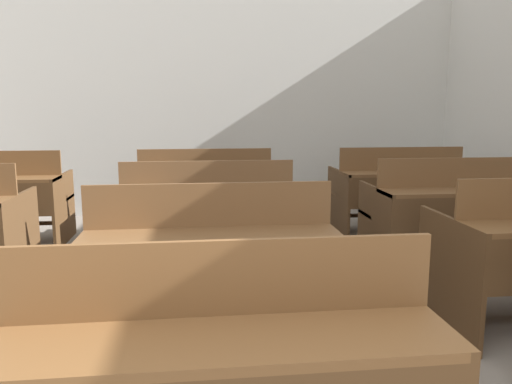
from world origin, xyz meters
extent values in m
cube|color=silver|center=(0.00, 6.01, 1.45)|extent=(6.64, 0.06, 2.90)
cube|color=silver|center=(3.29, 5.05, 1.71)|extent=(0.06, 1.86, 1.33)
cube|color=brown|center=(0.08, 1.02, 0.67)|extent=(1.32, 0.33, 0.03)
cube|color=brown|center=(0.08, 1.17, 0.80)|extent=(1.32, 0.02, 0.24)
cube|color=brown|center=(0.08, 1.45, 0.42)|extent=(1.32, 0.33, 0.03)
cube|color=brown|center=(-0.57, 2.41, 0.34)|extent=(0.03, 0.76, 0.68)
cube|color=brown|center=(0.72, 2.41, 0.34)|extent=(0.03, 0.76, 0.68)
cube|color=brown|center=(0.08, 2.19, 0.67)|extent=(1.32, 0.33, 0.03)
cube|color=brown|center=(0.08, 2.04, 0.50)|extent=(1.26, 0.02, 0.31)
cube|color=brown|center=(0.08, 2.35, 0.80)|extent=(1.32, 0.02, 0.24)
cube|color=brown|center=(0.08, 2.62, 0.42)|extent=(1.32, 0.33, 0.03)
cube|color=brown|center=(0.08, 2.62, 0.15)|extent=(1.26, 0.04, 0.04)
cube|color=#54371E|center=(1.48, 2.40, 0.34)|extent=(0.03, 0.76, 0.68)
cube|color=brown|center=(-1.31, 3.57, 0.34)|extent=(0.03, 0.76, 0.68)
cube|color=brown|center=(-0.55, 3.57, 0.34)|extent=(0.03, 0.76, 0.68)
cube|color=brown|center=(0.74, 3.57, 0.34)|extent=(0.03, 0.76, 0.68)
cube|color=brown|center=(0.09, 3.35, 0.67)|extent=(1.32, 0.33, 0.03)
cube|color=brown|center=(0.09, 3.20, 0.50)|extent=(1.26, 0.02, 0.31)
cube|color=brown|center=(0.09, 3.51, 0.80)|extent=(1.32, 0.02, 0.24)
cube|color=brown|center=(0.09, 3.78, 0.42)|extent=(1.32, 0.33, 0.03)
cube|color=brown|center=(0.09, 3.78, 0.15)|extent=(1.26, 0.04, 0.04)
cube|color=brown|center=(1.45, 3.57, 0.34)|extent=(0.03, 0.76, 0.68)
cube|color=brown|center=(2.10, 3.35, 0.67)|extent=(1.32, 0.33, 0.03)
cube|color=brown|center=(2.10, 3.19, 0.50)|extent=(1.26, 0.02, 0.31)
cube|color=brown|center=(2.10, 3.51, 0.80)|extent=(1.32, 0.02, 0.24)
cube|color=brown|center=(2.10, 3.78, 0.42)|extent=(1.32, 0.33, 0.03)
cube|color=brown|center=(2.10, 3.78, 0.15)|extent=(1.26, 0.04, 0.04)
cube|color=#53361E|center=(-1.29, 4.72, 0.34)|extent=(0.03, 0.76, 0.68)
cube|color=brown|center=(-1.94, 4.94, 0.42)|extent=(1.32, 0.33, 0.03)
cube|color=#53361E|center=(-1.94, 4.94, 0.15)|extent=(1.26, 0.04, 0.04)
cube|color=brown|center=(-0.55, 4.74, 0.34)|extent=(0.03, 0.76, 0.68)
cube|color=brown|center=(0.74, 4.74, 0.34)|extent=(0.03, 0.76, 0.68)
cube|color=brown|center=(0.10, 4.53, 0.67)|extent=(1.32, 0.33, 0.03)
cube|color=brown|center=(0.10, 4.37, 0.50)|extent=(1.26, 0.02, 0.31)
cube|color=brown|center=(0.10, 4.68, 0.80)|extent=(1.32, 0.02, 0.24)
cube|color=brown|center=(0.10, 4.96, 0.42)|extent=(1.32, 0.33, 0.03)
cube|color=brown|center=(0.10, 4.96, 0.15)|extent=(1.26, 0.04, 0.04)
cube|color=brown|center=(1.48, 4.71, 0.34)|extent=(0.03, 0.76, 0.68)
cube|color=brown|center=(2.77, 4.71, 0.34)|extent=(0.03, 0.76, 0.68)
cube|color=brown|center=(2.12, 4.49, 0.67)|extent=(1.32, 0.33, 0.03)
cube|color=brown|center=(2.12, 4.33, 0.50)|extent=(1.26, 0.02, 0.31)
cube|color=brown|center=(2.12, 4.64, 0.80)|extent=(1.32, 0.02, 0.24)
cube|color=brown|center=(2.12, 4.92, 0.42)|extent=(1.32, 0.33, 0.03)
cube|color=brown|center=(2.12, 4.92, 0.15)|extent=(1.26, 0.04, 0.04)
camera|label=1|loc=(0.01, -0.28, 1.31)|focal=35.00mm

